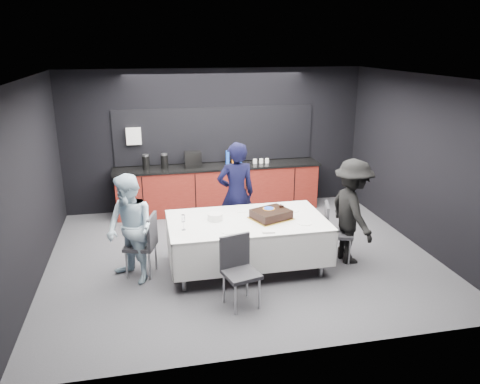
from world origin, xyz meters
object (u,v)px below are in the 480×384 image
object	(u,v)px
chair_left	(145,241)
chair_near	(239,266)
party_table	(247,228)
plate_stack	(215,217)
person_center	(236,194)
person_right	(352,212)
cake_assembly	(271,214)
chair_right	(333,228)
champagne_flute	(183,219)
person_left	(130,229)

from	to	relation	value
chair_left	chair_near	distance (m)	1.57
party_table	chair_near	world-z (taller)	chair_near
plate_stack	chair_left	world-z (taller)	chair_left
person_center	person_right	distance (m)	1.89
chair_near	person_right	distance (m)	2.15
cake_assembly	chair_right	size ratio (longest dim) A/B	0.74
plate_stack	person_right	bearing A→B (deg)	-4.75
champagne_flute	person_left	xyz separation A→B (m)	(-0.73, 0.16, -0.15)
chair_right	chair_near	size ratio (longest dim) A/B	1.00
chair_right	person_center	distance (m)	1.67
party_table	plate_stack	xyz separation A→B (m)	(-0.46, 0.09, 0.19)
cake_assembly	plate_stack	bearing A→B (deg)	171.42
plate_stack	chair_near	size ratio (longest dim) A/B	0.24
plate_stack	person_right	size ratio (longest dim) A/B	0.14
person_left	plate_stack	bearing A→B (deg)	58.88
party_table	person_right	size ratio (longest dim) A/B	1.43
party_table	chair_right	world-z (taller)	chair_right
person_left	person_right	size ratio (longest dim) A/B	0.96
cake_assembly	chair_right	world-z (taller)	cake_assembly
plate_stack	person_right	xyz separation A→B (m)	(2.09, -0.17, -0.02)
chair_left	person_center	bearing A→B (deg)	28.49
person_right	person_center	bearing A→B (deg)	54.75
person_center	person_left	bearing A→B (deg)	25.35
champagne_flute	person_right	size ratio (longest dim) A/B	0.14
party_table	person_right	xyz separation A→B (m)	(1.62, -0.08, 0.17)
party_table	chair_left	bearing A→B (deg)	176.14
chair_right	chair_near	bearing A→B (deg)	-150.93
party_table	chair_near	bearing A→B (deg)	-108.84
champagne_flute	person_left	distance (m)	0.77
champagne_flute	chair_left	size ratio (longest dim) A/B	0.24
cake_assembly	plate_stack	xyz separation A→B (m)	(-0.82, 0.12, -0.02)
chair_left	chair_right	world-z (taller)	same
party_table	person_right	world-z (taller)	person_right
party_table	person_right	bearing A→B (deg)	-3.00
champagne_flute	chair_left	world-z (taller)	champagne_flute
person_right	chair_left	bearing A→B (deg)	83.42
chair_left	chair_near	world-z (taller)	same
person_center	chair_right	bearing A→B (deg)	141.08
champagne_flute	person_center	world-z (taller)	person_center
chair_right	person_right	world-z (taller)	person_right
person_left	person_right	distance (m)	3.31
person_left	cake_assembly	bearing A→B (deg)	52.97
plate_stack	chair_left	size ratio (longest dim) A/B	0.24
chair_left	person_right	xyz separation A→B (m)	(3.11, -0.19, 0.28)
cake_assembly	chair_left	xyz separation A→B (m)	(-1.84, 0.14, -0.31)
cake_assembly	person_right	xyz separation A→B (m)	(1.27, -0.05, -0.03)
person_center	person_right	bearing A→B (deg)	143.87
cake_assembly	chair_right	bearing A→B (deg)	1.02
chair_right	person_center	bearing A→B (deg)	145.13
chair_near	champagne_flute	bearing A→B (deg)	129.71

